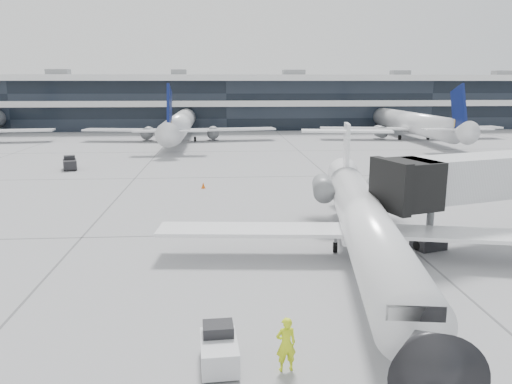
{
  "coord_description": "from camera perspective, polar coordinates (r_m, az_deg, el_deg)",
  "views": [
    {
      "loc": [
        -1.11,
        -30.75,
        9.52
      ],
      "look_at": [
        1.09,
        0.83,
        2.6
      ],
      "focal_mm": 35.0,
      "sensor_mm": 36.0,
      "label": 1
    }
  ],
  "objects": [
    {
      "name": "ground",
      "position": [
        32.21,
        -1.84,
        -4.87
      ],
      "size": [
        220.0,
        220.0,
        0.0
      ],
      "primitive_type": "plane",
      "color": "gray",
      "rests_on": "ground"
    },
    {
      "name": "terminal",
      "position": [
        112.85,
        -3.47,
        10.01
      ],
      "size": [
        170.0,
        22.0,
        10.0
      ],
      "primitive_type": "cube",
      "color": "black",
      "rests_on": "ground"
    },
    {
      "name": "bg_jet_center",
      "position": [
        86.55,
        -8.57,
        5.88
      ],
      "size": [
        32.0,
        40.0,
        9.6
      ],
      "primitive_type": null,
      "color": "white",
      "rests_on": "ground"
    },
    {
      "name": "bg_jet_right",
      "position": [
        92.41,
        17.13,
        5.87
      ],
      "size": [
        32.0,
        40.0,
        9.6
      ],
      "primitive_type": null,
      "color": "white",
      "rests_on": "ground"
    },
    {
      "name": "regional_jet",
      "position": [
        27.71,
        12.26,
        -3.17
      ],
      "size": [
        22.82,
        28.47,
        6.59
      ],
      "rotation": [
        0.0,
        0.0,
        -0.15
      ],
      "color": "white",
      "rests_on": "ground"
    },
    {
      "name": "ramp_worker",
      "position": [
        17.49,
        3.44,
        -16.96
      ],
      "size": [
        0.77,
        0.57,
        1.93
      ],
      "primitive_type": "imported",
      "rotation": [
        0.0,
        0.0,
        3.3
      ],
      "color": "#D5F019",
      "rests_on": "ground"
    },
    {
      "name": "baggage_tug",
      "position": [
        17.95,
        -4.25,
        -17.49
      ],
      "size": [
        1.37,
        2.18,
        1.34
      ],
      "rotation": [
        0.0,
        0.0,
        0.06
      ],
      "color": "silver",
      "rests_on": "ground"
    },
    {
      "name": "traffic_cone",
      "position": [
        46.35,
        -6.05,
        0.75
      ],
      "size": [
        0.49,
        0.49,
        0.58
      ],
      "rotation": [
        0.0,
        0.0,
        -0.27
      ],
      "color": "#DB560B",
      "rests_on": "ground"
    },
    {
      "name": "far_tug",
      "position": [
        59.97,
        -20.5,
        3.07
      ],
      "size": [
        2.06,
        2.71,
        1.53
      ],
      "rotation": [
        0.0,
        0.0,
        0.3
      ],
      "color": "black",
      "rests_on": "ground"
    }
  ]
}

